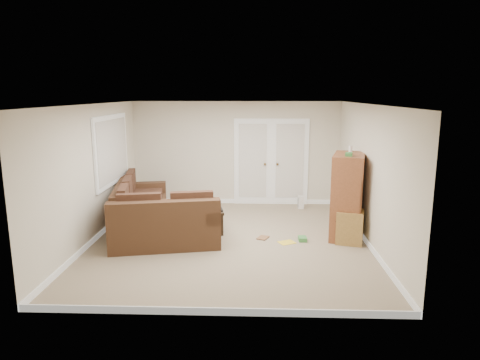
{
  "coord_description": "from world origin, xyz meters",
  "views": [
    {
      "loc": [
        0.46,
        -7.56,
        2.7
      ],
      "look_at": [
        0.18,
        0.24,
        1.1
      ],
      "focal_mm": 32.0,
      "sensor_mm": 36.0,
      "label": 1
    }
  ],
  "objects_px": {
    "sectional_sofa": "(151,216)",
    "coffee_table": "(205,216)",
    "tv_armoire": "(347,196)",
    "side_cabinet": "(350,224)"
  },
  "relations": [
    {
      "from": "sectional_sofa",
      "to": "coffee_table",
      "type": "relative_size",
      "value": 2.51
    },
    {
      "from": "sectional_sofa",
      "to": "coffee_table",
      "type": "height_order",
      "value": "sectional_sofa"
    },
    {
      "from": "tv_armoire",
      "to": "sectional_sofa",
      "type": "bearing_deg",
      "value": -165.43
    },
    {
      "from": "coffee_table",
      "to": "side_cabinet",
      "type": "height_order",
      "value": "side_cabinet"
    },
    {
      "from": "coffee_table",
      "to": "side_cabinet",
      "type": "distance_m",
      "value": 2.84
    },
    {
      "from": "tv_armoire",
      "to": "side_cabinet",
      "type": "bearing_deg",
      "value": -74.2
    },
    {
      "from": "side_cabinet",
      "to": "sectional_sofa",
      "type": "bearing_deg",
      "value": -170.26
    },
    {
      "from": "coffee_table",
      "to": "tv_armoire",
      "type": "height_order",
      "value": "tv_armoire"
    },
    {
      "from": "sectional_sofa",
      "to": "side_cabinet",
      "type": "relative_size",
      "value": 3.1
    },
    {
      "from": "sectional_sofa",
      "to": "coffee_table",
      "type": "xyz_separation_m",
      "value": [
        1.01,
        0.36,
        -0.11
      ]
    }
  ]
}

